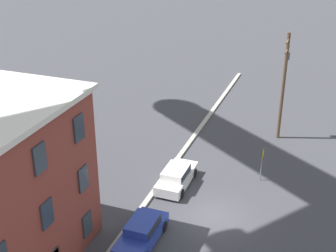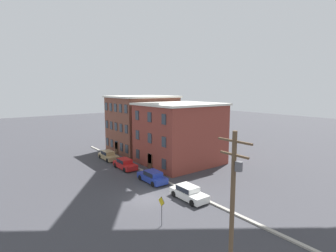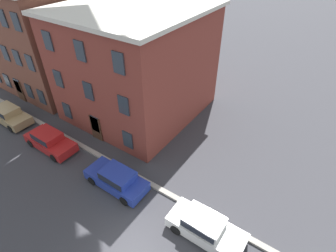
# 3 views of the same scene
# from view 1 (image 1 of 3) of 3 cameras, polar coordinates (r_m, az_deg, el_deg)

# --- Properties ---
(ground_plane) EXTENTS (200.00, 200.00, 0.00)m
(ground_plane) POSITION_cam_1_polar(r_m,az_deg,el_deg) (30.48, 5.45, -10.78)
(ground_plane) COLOR #38383D
(kerb_strip) EXTENTS (56.00, 0.36, 0.16)m
(kerb_strip) POSITION_cam_1_polar(r_m,az_deg,el_deg) (31.62, -2.52, -9.03)
(kerb_strip) COLOR #9E998E
(kerb_strip) RESTS_ON ground_plane
(car_blue) EXTENTS (4.40, 1.92, 1.43)m
(car_blue) POSITION_cam_1_polar(r_m,az_deg,el_deg) (27.87, -3.21, -12.69)
(car_blue) COLOR #233899
(car_blue) RESTS_ON ground_plane
(car_white) EXTENTS (4.40, 1.92, 1.43)m
(car_white) POSITION_cam_1_polar(r_m,az_deg,el_deg) (32.92, 1.02, -6.12)
(car_white) COLOR silver
(car_white) RESTS_ON ground_plane
(caution_sign) EXTENTS (0.87, 0.08, 2.61)m
(caution_sign) POSITION_cam_1_polar(r_m,az_deg,el_deg) (33.68, 11.41, -3.97)
(caution_sign) COLOR slate
(caution_sign) RESTS_ON ground_plane
(utility_pole) EXTENTS (2.40, 0.44, 9.08)m
(utility_pole) POSITION_cam_1_polar(r_m,az_deg,el_deg) (39.11, 13.95, 5.38)
(utility_pole) COLOR brown
(utility_pole) RESTS_ON ground_plane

